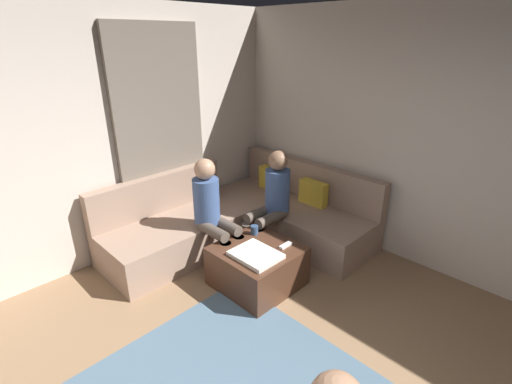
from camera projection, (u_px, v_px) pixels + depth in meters
name	position (u px, v px, depth m)	size (l,w,h in m)	color
wall_back	(478.00, 152.00, 3.45)	(6.00, 0.12, 2.70)	beige
wall_left	(33.00, 152.00, 3.45)	(0.12, 6.00, 2.70)	beige
curtain_panel	(162.00, 139.00, 4.27)	(0.06, 1.10, 2.50)	#726659
sectional_couch	(244.00, 219.00, 4.53)	(2.10, 2.55, 0.87)	#9E7F6B
ottoman	(257.00, 266.00, 3.73)	(0.76, 0.76, 0.42)	#4C2D1E
folded_blanket	(256.00, 255.00, 3.50)	(0.44, 0.36, 0.04)	white
coffee_mug	(254.00, 230.00, 3.89)	(0.08, 0.08, 0.10)	#334C72
game_remote	(286.00, 245.00, 3.67)	(0.05, 0.15, 0.02)	white
person_on_couch_back	(272.00, 199.00, 4.16)	(0.30, 0.60, 1.20)	brown
person_on_couch_side	(213.00, 210.00, 3.90)	(0.60, 0.30, 1.20)	brown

